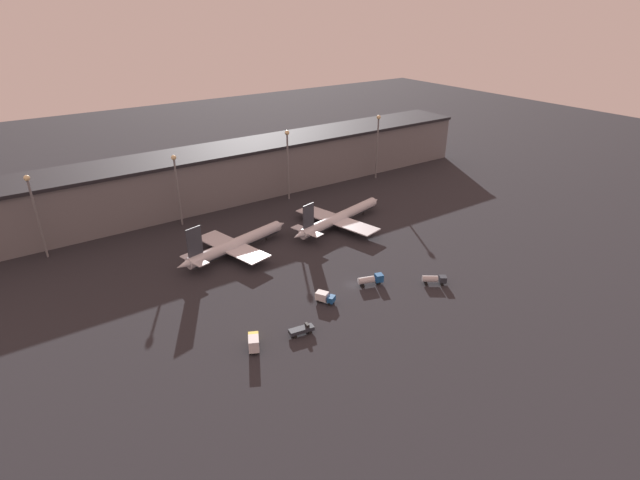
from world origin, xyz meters
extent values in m
plane|color=#26262B|center=(0.00, 0.00, 0.00)|extent=(600.00, 600.00, 0.00)
cube|color=slate|center=(0.00, 84.74, 9.87)|extent=(236.91, 21.31, 19.74)
cube|color=black|center=(0.00, 84.74, 20.34)|extent=(236.91, 23.31, 1.20)
cylinder|color=silver|center=(-18.56, 37.23, 3.48)|extent=(36.51, 12.32, 3.67)
cylinder|color=#333842|center=(-18.56, 37.23, 2.84)|extent=(34.60, 11.35, 3.12)
cone|color=silver|center=(0.33, 41.88, 3.48)|extent=(5.10, 4.43, 3.48)
cone|color=silver|center=(-37.62, 32.54, 3.76)|extent=(6.08, 4.34, 3.12)
cube|color=#333842|center=(-33.52, 33.55, 9.77)|extent=(5.08, 1.61, 8.91)
cube|color=silver|center=(-34.23, 33.38, 4.03)|extent=(5.96, 10.65, 0.24)
cube|color=silver|center=(-20.34, 36.80, 3.02)|extent=(14.51, 29.07, 0.36)
cylinder|color=gray|center=(-21.14, 44.66, 1.77)|extent=(4.40, 2.92, 2.02)
cylinder|color=gray|center=(-17.40, 29.46, 1.77)|extent=(4.40, 2.92, 2.02)
cylinder|color=black|center=(-6.08, 40.30, 0.82)|extent=(0.50, 0.50, 1.65)
cylinder|color=black|center=(-20.69, 38.22, 0.82)|extent=(0.50, 0.50, 1.65)
cylinder|color=black|center=(-19.99, 35.37, 0.82)|extent=(0.50, 0.50, 1.65)
cylinder|color=silver|center=(21.86, 35.72, 3.39)|extent=(39.50, 12.97, 3.57)
cylinder|color=#333842|center=(21.86, 35.72, 2.77)|extent=(37.44, 11.98, 3.03)
cone|color=silver|center=(42.22, 40.73, 3.39)|extent=(4.97, 4.31, 3.39)
cone|color=silver|center=(1.32, 30.67, 3.66)|extent=(5.92, 4.22, 3.03)
cube|color=#333842|center=(5.63, 31.73, 9.23)|extent=(4.95, 1.58, 8.12)
cube|color=silver|center=(4.85, 31.54, 3.92)|extent=(6.31, 12.43, 0.24)
cube|color=silver|center=(19.93, 35.25, 2.94)|extent=(15.53, 34.03, 0.36)
cylinder|color=gray|center=(18.87, 44.54, 1.71)|extent=(4.28, 2.84, 1.96)
cylinder|color=gray|center=(23.30, 26.53, 1.71)|extent=(4.28, 2.84, 1.96)
cylinder|color=black|center=(35.39, 39.05, 0.80)|extent=(0.50, 0.50, 1.61)
cylinder|color=black|center=(19.59, 36.63, 0.80)|extent=(0.50, 0.50, 1.61)
cylinder|color=black|center=(20.27, 33.86, 0.80)|extent=(0.50, 0.50, 1.61)
cube|color=gold|center=(-36.23, -7.81, 1.84)|extent=(2.90, 2.56, 2.23)
cube|color=silver|center=(-37.55, -10.49, 2.21)|extent=(3.68, 4.15, 2.98)
cylinder|color=black|center=(-37.11, -7.56, 0.45)|extent=(0.94, 1.07, 0.90)
cylinder|color=black|center=(-35.49, -8.35, 0.45)|extent=(0.94, 1.07, 0.90)
cylinder|color=black|center=(-38.68, -10.74, 0.45)|extent=(0.94, 1.07, 0.90)
cylinder|color=black|center=(-37.05, -11.54, 0.45)|extent=(0.94, 1.07, 0.90)
cube|color=#195199|center=(6.76, -3.36, 1.82)|extent=(2.68, 2.71, 2.20)
cylinder|color=#B7B7BC|center=(2.95, -2.19, 1.70)|extent=(5.10, 3.26, 1.96)
cylinder|color=black|center=(6.71, -2.49, 0.45)|extent=(1.02, 0.79, 0.90)
cylinder|color=black|center=(6.23, -4.05, 0.45)|extent=(1.02, 0.79, 0.90)
cylinder|color=black|center=(2.04, -1.05, 0.45)|extent=(1.02, 0.79, 0.90)
cylinder|color=black|center=(1.56, -2.61, 0.45)|extent=(1.02, 0.79, 0.90)
cube|color=#282D38|center=(21.57, -14.16, 1.62)|extent=(2.87, 2.90, 1.80)
cylinder|color=#B7B7BC|center=(18.60, -11.99, 1.67)|extent=(4.66, 4.12, 1.90)
cylinder|color=black|center=(21.82, -13.34, 0.45)|extent=(1.04, 0.96, 0.90)
cylinder|color=black|center=(20.87, -14.64, 0.45)|extent=(1.04, 0.96, 0.90)
cylinder|color=black|center=(18.17, -10.68, 0.45)|extent=(1.04, 0.96, 0.90)
cylinder|color=black|center=(17.22, -11.98, 0.45)|extent=(1.04, 0.96, 0.90)
cube|color=#195199|center=(-10.92, -4.40, 1.53)|extent=(2.84, 2.53, 1.63)
cube|color=silver|center=(-12.32, -1.99, 1.81)|extent=(3.67, 3.96, 2.17)
cylinder|color=black|center=(-10.23, -3.82, 0.45)|extent=(0.97, 1.08, 0.90)
cylinder|color=black|center=(-11.77, -4.71, 0.45)|extent=(0.97, 1.08, 0.90)
cylinder|color=black|center=(-11.89, -0.96, 0.45)|extent=(0.97, 1.08, 0.90)
cylinder|color=black|center=(-13.43, -1.86, 0.45)|extent=(0.97, 1.08, 0.90)
cube|color=#282D38|center=(-24.83, -11.08, 1.23)|extent=(6.53, 3.01, 1.03)
cube|color=black|center=(-23.27, -11.32, 2.15)|extent=(0.91, 1.54, 0.80)
cylinder|color=black|center=(-22.72, -10.62, 0.45)|extent=(0.97, 0.65, 0.90)
cylinder|color=black|center=(-22.96, -12.16, 0.45)|extent=(0.97, 0.65, 0.90)
cylinder|color=black|center=(-26.70, -10.01, 0.45)|extent=(0.97, 0.65, 0.90)
cylinder|color=black|center=(-26.93, -11.54, 0.45)|extent=(0.97, 0.65, 0.90)
cylinder|color=slate|center=(-69.54, 69.23, 12.90)|extent=(0.70, 0.70, 25.80)
sphere|color=beige|center=(-69.54, 69.23, 26.40)|extent=(1.80, 1.80, 1.80)
cylinder|color=slate|center=(-24.92, 69.23, 12.27)|extent=(0.70, 0.70, 24.55)
sphere|color=beige|center=(-24.92, 69.23, 25.15)|extent=(1.80, 1.80, 1.80)
cylinder|color=slate|center=(20.63, 69.23, 13.40)|extent=(0.70, 0.70, 26.79)
sphere|color=beige|center=(20.63, 69.23, 27.39)|extent=(1.80, 1.80, 1.80)
cylinder|color=slate|center=(67.30, 69.23, 13.59)|extent=(0.70, 0.70, 27.18)
sphere|color=beige|center=(67.30, 69.23, 27.78)|extent=(1.80, 1.80, 1.80)
camera|label=1|loc=(-78.01, -96.15, 74.34)|focal=28.00mm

